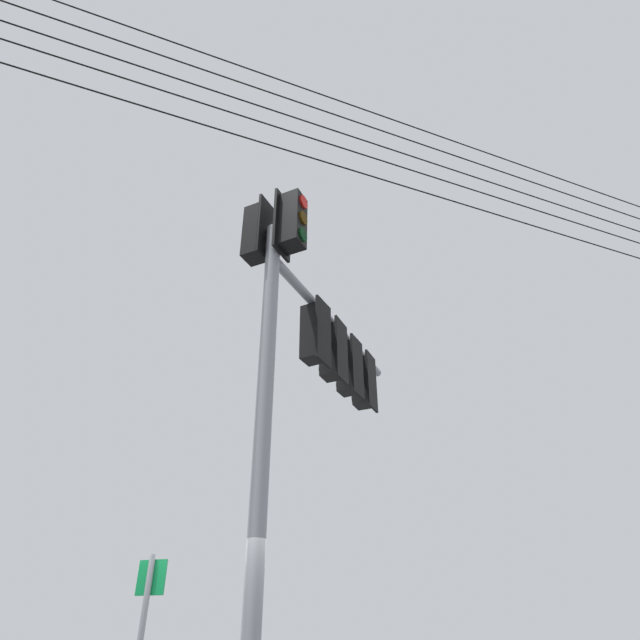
% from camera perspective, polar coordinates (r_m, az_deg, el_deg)
% --- Properties ---
extents(signal_mast_assembly, '(4.15, 1.70, 7.18)m').
position_cam_1_polar(signal_mast_assembly, '(7.78, -1.11, -3.17)').
color(signal_mast_assembly, gray).
rests_on(signal_mast_assembly, ground).
extents(overhead_wire_span, '(15.25, 23.91, 2.44)m').
position_cam_1_polar(overhead_wire_span, '(9.46, -12.17, 22.94)').
color(overhead_wire_span, black).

